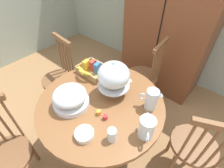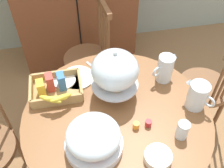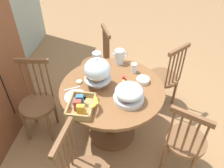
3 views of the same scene
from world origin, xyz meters
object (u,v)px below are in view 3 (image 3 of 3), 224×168
Objects in this scene: drinking_glass at (134,68)px; butter_dish at (79,82)px; china_plate_large at (76,97)px; china_plate_small at (75,102)px; cereal_bowl at (143,80)px; dining_table at (112,104)px; cereal_basket at (82,106)px; windsor_chair_by_cabinet at (97,65)px; orange_juice_pitcher at (119,57)px; milk_pitcher at (97,60)px; windsor_chair_host_seat at (185,142)px; fruit_platter_covered at (129,94)px; windsor_chair_facing_door at (38,103)px; pastry_stand_with_dome at (97,70)px; windsor_chair_near_window at (164,78)px.

drinking_glass is 1.83× the size of butter_dish.
china_plate_small is at bearing -165.75° from china_plate_large.
cereal_bowl is at bearing -62.90° from china_plate_large.
china_plate_small is (-0.28, 0.32, 0.25)m from dining_table.
butter_dish is at bearing 18.81° from cereal_basket.
dining_table is at bearing -157.88° from windsor_chair_by_cabinet.
cereal_bowl is (-0.32, -0.29, -0.06)m from orange_juice_pitcher.
cereal_basket is (-0.80, 0.26, -0.03)m from orange_juice_pitcher.
dining_table is at bearing -147.76° from milk_pitcher.
cereal_basket is at bearing 145.79° from drinking_glass.
windsor_chair_host_seat is at bearing -126.33° from milk_pitcher.
butter_dish is at bearing 115.66° from drinking_glass.
dining_table is 3.67× the size of fruit_platter_covered.
pastry_stand_with_dome is (0.08, -0.70, 0.48)m from windsor_chair_facing_door.
drinking_glass is at bearing -47.51° from china_plate_large.
windsor_chair_near_window is (0.61, -0.60, -0.05)m from dining_table.
milk_pitcher is (-0.43, -0.10, 0.37)m from windsor_chair_by_cabinet.
cereal_bowl is (0.20, -1.16, 0.31)m from windsor_chair_facing_door.
china_plate_small is (-0.09, -0.02, 0.01)m from china_plate_large.
pastry_stand_with_dome reaches higher than orange_juice_pitcher.
pastry_stand_with_dome is 2.46× the size of cereal_bowl.
dining_table is at bearing 177.02° from orange_juice_pitcher.
windsor_chair_near_window is at bearing -52.59° from drinking_glass.
windsor_chair_near_window reaches higher than dining_table.
dining_table is 0.85m from windsor_chair_by_cabinet.
windsor_chair_host_seat is at bearing -99.20° from china_plate_large.
windsor_chair_facing_door is 0.65m from china_plate_small.
orange_juice_pitcher is (0.46, -0.02, 0.31)m from dining_table.
china_plate_large is at bearing 132.49° from drinking_glass.
fruit_platter_covered is 5.00× the size of butter_dish.
windsor_chair_near_window is 0.99m from windsor_chair_host_seat.
pastry_stand_with_dome is at bearing 128.09° from windsor_chair_near_window.
windsor_chair_host_seat is 5.28× the size of milk_pitcher.
china_plate_small is at bearing 151.18° from pastry_stand_with_dome.
cereal_basket is (0.03, 1.00, 0.33)m from windsor_chair_host_seat.
pastry_stand_with_dome is (0.02, 0.15, 0.43)m from dining_table.
cereal_bowl is 1.27× the size of drinking_glass.
cereal_basket is 2.26× the size of cereal_bowl.
dining_table is 10.00× the size of drinking_glass.
drinking_glass is 0.63m from butter_dish.
orange_juice_pitcher is 1.16× the size of china_plate_small.
fruit_platter_covered is (-0.16, -0.19, 0.32)m from dining_table.
china_plate_large is 3.67× the size of butter_dish.
milk_pitcher is 0.58m from cereal_bowl.
china_plate_large is (0.15, 0.11, -0.04)m from cereal_basket.
pastry_stand_with_dome is at bearing -168.14° from milk_pitcher.
milk_pitcher is at bearing 106.98° from windsor_chair_near_window.
china_plate_small is at bearing -112.39° from windsor_chair_facing_door.
dining_table is 1.13× the size of windsor_chair_host_seat.
china_plate_large is at bearing -104.51° from windsor_chair_facing_door.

